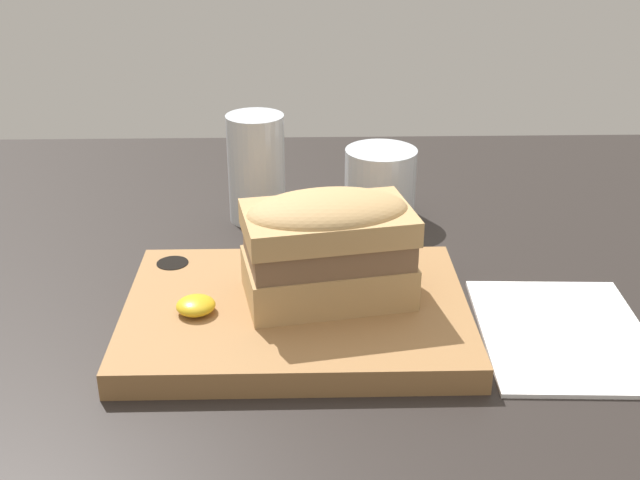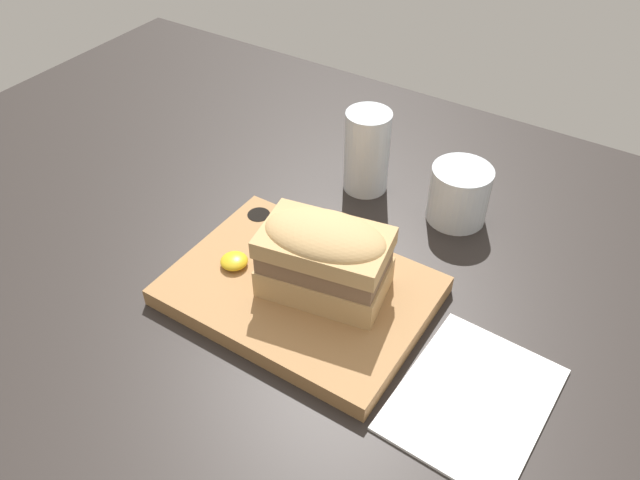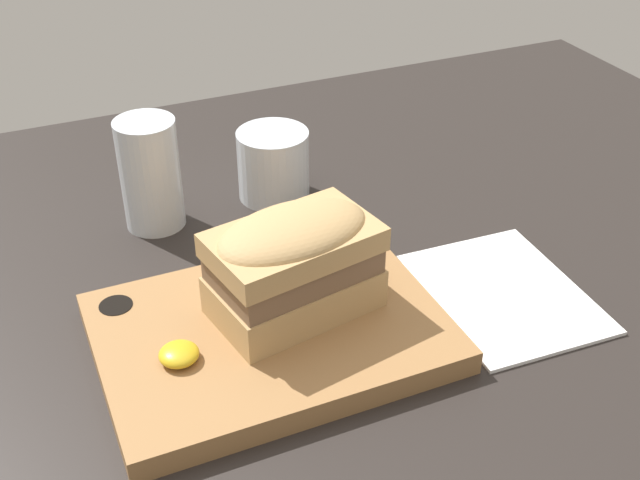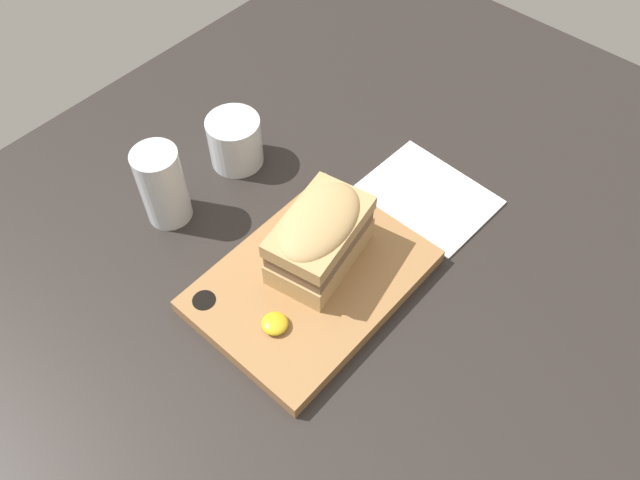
% 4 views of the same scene
% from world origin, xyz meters
% --- Properties ---
extents(dining_table, '(1.52, 1.04, 0.02)m').
position_xyz_m(dining_table, '(0.00, 0.00, 0.01)').
color(dining_table, '#282321').
rests_on(dining_table, ground).
extents(serving_board, '(0.31, 0.22, 0.02)m').
position_xyz_m(serving_board, '(0.01, -0.03, 0.03)').
color(serving_board, '#9E7042').
rests_on(serving_board, dining_table).
extents(sandwich, '(0.16, 0.11, 0.10)m').
position_xyz_m(sandwich, '(0.03, -0.02, 0.10)').
color(sandwich, tan).
rests_on(sandwich, serving_board).
extents(mustard_dollop, '(0.03, 0.03, 0.01)m').
position_xyz_m(mustard_dollop, '(-0.08, -0.05, 0.05)').
color(mustard_dollop, gold).
rests_on(mustard_dollop, serving_board).
extents(water_glass, '(0.07, 0.07, 0.13)m').
position_xyz_m(water_glass, '(-0.04, 0.21, 0.07)').
color(water_glass, silver).
rests_on(water_glass, dining_table).
extents(wine_glass, '(0.08, 0.08, 0.08)m').
position_xyz_m(wine_glass, '(0.10, 0.21, 0.06)').
color(wine_glass, silver).
rests_on(wine_glass, dining_table).
extents(napkin, '(0.15, 0.19, 0.00)m').
position_xyz_m(napkin, '(0.24, -0.06, 0.02)').
color(napkin, white).
rests_on(napkin, dining_table).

